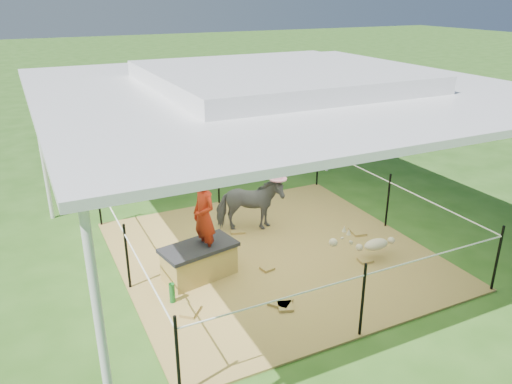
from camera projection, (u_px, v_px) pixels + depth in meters
name	position (u px, v px, depth m)	size (l,w,h in m)	color
ground	(273.00, 254.00, 7.90)	(90.00, 90.00, 0.00)	#2D5919
hay_patch	(273.00, 254.00, 7.89)	(4.60, 4.60, 0.03)	brown
canopy_tent	(275.00, 83.00, 6.90)	(6.30, 6.30, 2.90)	silver
rope_fence	(273.00, 217.00, 7.66)	(4.54, 4.54, 1.00)	black
straw_bale	(199.00, 263.00, 7.15)	(1.00, 0.50, 0.44)	#B48641
dark_cloth	(199.00, 247.00, 7.06)	(1.06, 0.55, 0.06)	black
woman	(204.00, 209.00, 6.89)	(0.44, 0.29, 1.20)	#B12311
green_bottle	(172.00, 293.00, 6.59)	(0.08, 0.08, 0.28)	#176923
pony	(250.00, 205.00, 8.46)	(0.51, 1.12, 0.95)	#47474B
pink_hat	(249.00, 175.00, 8.26)	(0.29, 0.29, 0.14)	pink
foal	(376.00, 243.00, 7.60)	(1.02, 0.56, 0.56)	beige
trash_barrel	(280.00, 116.00, 14.94)	(0.54, 0.54, 0.84)	blue
picnic_table_near	(221.00, 115.00, 15.34)	(1.76, 1.27, 0.73)	#53341C
picnic_table_far	(295.00, 98.00, 17.57)	(1.90, 1.37, 0.79)	brown
distant_person	(205.00, 111.00, 14.67)	(0.59, 0.46, 1.21)	teal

